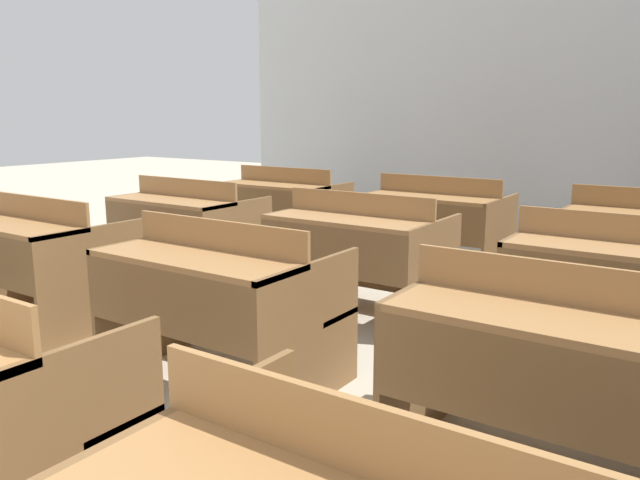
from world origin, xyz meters
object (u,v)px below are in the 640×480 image
Objects in this scene: bench_second_left at (38,257)px; bench_third_left at (186,227)px; bench_third_center at (358,251)px; bench_back_center at (437,223)px; bench_back_left at (284,207)px; bench_second_right at (555,369)px; bench_second_center at (219,298)px; bench_third_right at (619,288)px.

bench_third_left is at bearing 90.61° from bench_second_left.
bench_third_left is at bearing -179.77° from bench_third_center.
bench_back_left is at bearing -179.82° from bench_back_center.
bench_second_right is 2.18m from bench_third_center.
bench_second_right is 1.00× the size of bench_third_center.
bench_second_left is 1.00× the size of bench_third_left.
bench_second_center and bench_third_left have the same top height.
bench_third_left and bench_back_left have the same top height.
bench_third_left is at bearing -179.99° from bench_third_right.
bench_second_left is at bearing -121.15° from bench_back_center.
bench_second_left is at bearing 179.40° from bench_second_center.
bench_third_left is at bearing -140.43° from bench_back_center.
bench_back_left is (-0.02, 1.40, 0.00)m from bench_third_left.
bench_second_center and bench_third_right have the same top height.
bench_back_center is (-1.71, 2.77, 0.00)m from bench_second_right.
bench_second_left and bench_third_left have the same top height.
bench_second_left and bench_second_center have the same top height.
bench_third_center is (0.01, 1.40, 0.00)m from bench_second_center.
bench_second_center is 1.40m from bench_third_center.
bench_back_left is at bearing 157.81° from bench_third_right.
bench_second_center is 1.70m from bench_second_right.
bench_third_left is at bearing 158.03° from bench_second_right.
bench_second_left is 1.68m from bench_second_center.
bench_second_right is at bearing -39.00° from bench_back_left.
bench_back_center is at bearing 140.67° from bench_third_right.
bench_second_center is at bearing -140.67° from bench_third_right.
bench_third_right is at bearing 89.86° from bench_second_right.
bench_third_left is (-1.70, 1.40, 0.00)m from bench_second_center.
bench_back_center is (-0.00, 2.80, 0.00)m from bench_second_center.
bench_back_left is (-3.42, 2.77, 0.00)m from bench_second_right.
bench_third_left is 1.71m from bench_third_center.
bench_second_right and bench_back_center have the same top height.
bench_second_left is at bearing -179.87° from bench_second_right.
bench_second_center is at bearing -179.14° from bench_second_right.
bench_second_left is 1.00× the size of bench_back_center.
bench_third_left is at bearing -89.35° from bench_back_left.
bench_second_right is 1.00× the size of bench_back_center.
bench_back_left and bench_back_center have the same top height.
bench_back_center is (1.71, 0.01, 0.00)m from bench_back_left.
bench_second_center is 1.00× the size of bench_third_right.
bench_second_right is at bearing -39.23° from bench_third_center.
bench_third_center is 1.69m from bench_third_right.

